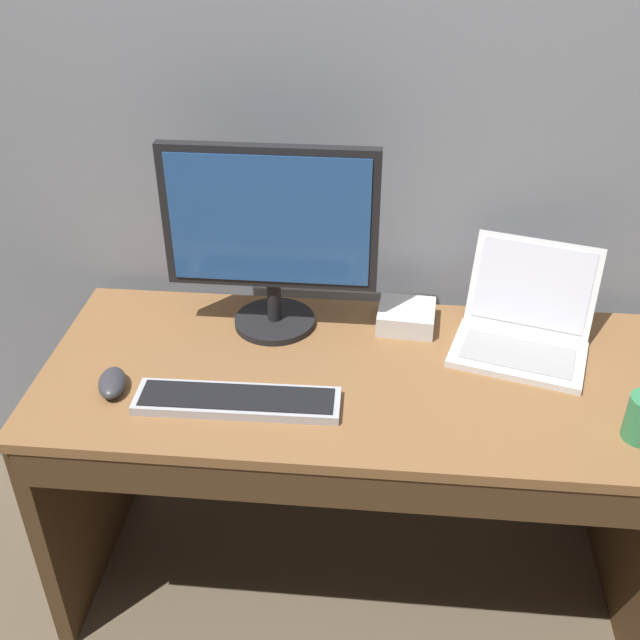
% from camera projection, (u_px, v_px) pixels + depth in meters
% --- Properties ---
extents(ground_plane, '(14.00, 14.00, 0.00)m').
position_uv_depth(ground_plane, '(351.00, 573.00, 2.18)').
color(ground_plane, brown).
extents(desk, '(1.49, 0.64, 0.72)m').
position_uv_depth(desk, '(355.00, 444.00, 1.89)').
color(desk, olive).
rests_on(desk, ground).
extents(laptop_white, '(0.38, 0.37, 0.23)m').
position_uv_depth(laptop_white, '(523.00, 330.00, 1.85)').
color(laptop_white, white).
rests_on(laptop_white, desk).
extents(external_monitor, '(0.51, 0.21, 0.48)m').
position_uv_depth(external_monitor, '(271.00, 233.00, 1.80)').
color(external_monitor, black).
rests_on(external_monitor, desk).
extents(wired_keyboard, '(0.46, 0.12, 0.02)m').
position_uv_depth(wired_keyboard, '(237.00, 401.00, 1.68)').
color(wired_keyboard, '#BCBCC1').
rests_on(wired_keyboard, desk).
extents(computer_mouse, '(0.09, 0.12, 0.04)m').
position_uv_depth(computer_mouse, '(112.00, 383.00, 1.72)').
color(computer_mouse, '#38383D').
rests_on(computer_mouse, desk).
extents(external_drive_box, '(0.15, 0.15, 0.05)m').
position_uv_depth(external_drive_box, '(406.00, 317.00, 1.94)').
color(external_drive_box, silver).
rests_on(external_drive_box, desk).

